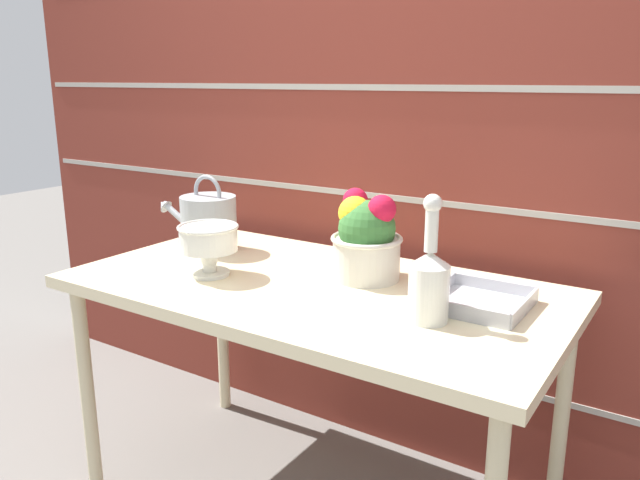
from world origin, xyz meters
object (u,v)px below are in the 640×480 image
glass_decanter (429,280)px  crystal_pedestal_bowl (208,241)px  watering_can (208,222)px  wire_tray (479,302)px  flower_planter (366,238)px

glass_decanter → crystal_pedestal_bowl: bearing=-178.4°
watering_can → wire_tray: (0.96, -0.02, -0.09)m
crystal_pedestal_bowl → wire_tray: bearing=13.5°
crystal_pedestal_bowl → wire_tray: (0.76, 0.18, -0.09)m
crystal_pedestal_bowl → flower_planter: size_ratio=0.69×
flower_planter → watering_can: bearing=-178.1°
wire_tray → glass_decanter: bearing=-113.6°
crystal_pedestal_bowl → glass_decanter: size_ratio=0.58×
watering_can → crystal_pedestal_bowl: (0.19, -0.21, 0.01)m
crystal_pedestal_bowl → wire_tray: size_ratio=0.75×
watering_can → flower_planter: (0.60, 0.02, 0.03)m
watering_can → flower_planter: size_ratio=1.27×
flower_planter → glass_decanter: bearing=-35.8°
crystal_pedestal_bowl → flower_planter: 0.46m
watering_can → flower_planter: bearing=1.9°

